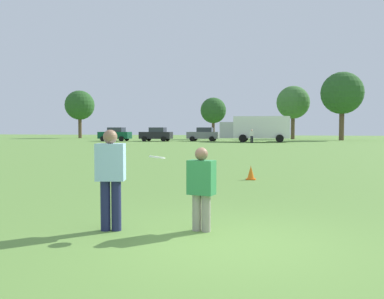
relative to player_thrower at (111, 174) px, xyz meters
name	(u,v)px	position (x,y,z in m)	size (l,w,h in m)	color
ground_plane	(225,245)	(2.00, -0.43, -0.96)	(191.09, 191.09, 0.00)	#608C3D
player_thrower	(111,174)	(0.00, 0.00, 0.00)	(0.52, 0.37, 1.70)	#1E234C
player_defender	(201,185)	(1.50, 0.30, -0.18)	(0.48, 0.34, 1.41)	gray
frisbee	(157,157)	(0.78, 0.13, 0.29)	(0.27, 0.27, 0.08)	white
traffic_cone	(251,173)	(1.75, 7.54, -0.73)	(0.32, 0.32, 0.48)	#D8590C
parked_car_near_left	(115,134)	(-19.27, 45.75, -0.03)	(4.22, 2.25, 1.82)	#0C4C2D
parked_car_mid_left	(156,134)	(-13.71, 46.31, -0.03)	(4.22, 2.25, 1.82)	black
parked_car_center	(204,134)	(-7.71, 48.14, -0.03)	(4.22, 2.25, 1.82)	slate
box_truck	(257,128)	(-0.60, 46.04, 0.79)	(8.52, 3.07, 3.18)	white
bystander_sideline_watcher	(252,135)	(-0.95, 43.02, -0.06)	(0.45, 0.29, 1.58)	black
tree_west_oak	(80,105)	(-32.09, 60.55, 4.73)	(5.09, 5.09, 8.27)	brown
tree_west_maple	(213,111)	(-8.03, 57.74, 3.49)	(3.98, 3.98, 6.47)	brown
tree_center_elm	(293,103)	(4.05, 60.61, 4.74)	(5.10, 5.10, 8.29)	brown
tree_east_birch	(342,93)	(10.70, 56.05, 5.69)	(5.95, 5.95, 9.67)	brown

